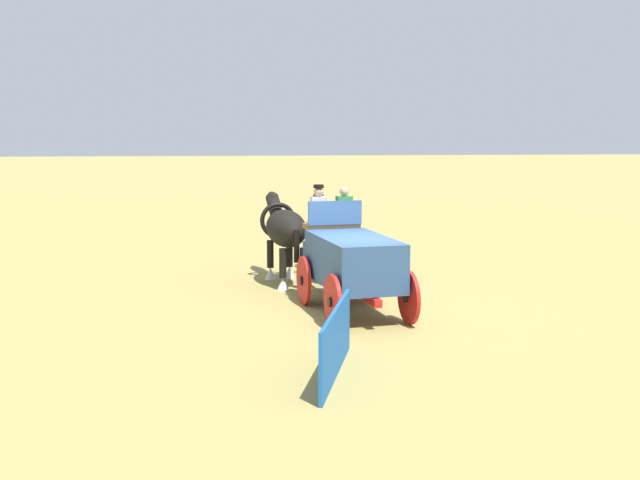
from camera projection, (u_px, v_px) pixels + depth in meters
ground_plane at (353, 314)px, 17.37m from camera, size 220.00×220.00×0.00m
show_wagon at (351, 260)px, 17.38m from camera, size 5.90×2.18×2.69m
draft_horse_near at (285, 230)px, 20.67m from camera, size 3.23×1.26×2.27m
draft_horse_off at (333, 230)px, 21.02m from camera, size 3.16×1.24×2.22m
sponsor_banner at (336, 342)px, 12.95m from camera, size 3.09×0.94×1.10m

